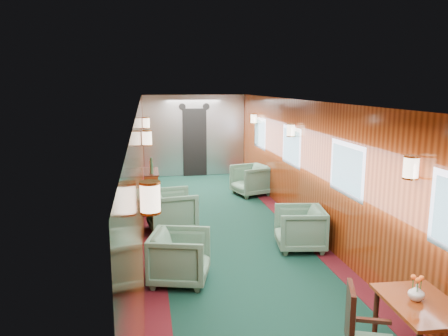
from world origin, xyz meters
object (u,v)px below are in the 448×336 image
Objects in this scene: armchair_left_far at (172,211)px; armchair_right_far at (251,180)px; armchair_left_near at (180,257)px; armchair_right_near at (300,228)px; dining_table at (421,313)px; credenza at (151,190)px; side_chair at (362,335)px.

armchair_right_far is at bearing -49.93° from armchair_left_far.
armchair_left_near reaches higher than armchair_right_near.
dining_table is 3.10m from armchair_left_near.
armchair_left_far is at bearing -57.61° from armchair_right_far.
dining_table is 0.81× the size of credenza.
credenza reaches higher than dining_table.
armchair_right_near is at bearing -17.06° from armchair_right_far.
armchair_right_near reaches higher than dining_table.
side_chair is 1.14× the size of armchair_left_far.
credenza is at bearing 20.37° from armchair_left_near.
armchair_right_far reaches higher than dining_table.
armchair_left_near is (-2.10, 2.27, -0.21)m from dining_table.
armchair_right_near is (-0.06, 3.14, -0.21)m from dining_table.
armchair_left_near is 1.01× the size of armchair_right_near.
side_chair is at bearing -162.37° from dining_table.
side_chair is 3.39m from armchair_right_near.
armchair_left_far reaches higher than armchair_right_near.
armchair_left_far reaches higher than armchair_left_near.
armchair_right_far is at bearing 104.82° from side_chair.
credenza is at bearing -130.22° from armchair_right_near.
armchair_left_far is at bearing 117.86° from dining_table.
credenza is 1.39× the size of armchair_right_far.
armchair_right_far is at bearing 20.40° from credenza.
armchair_left_near is at bearing -41.04° from armchair_right_far.
armchair_left_far is at bearing -76.10° from credenza.
side_chair is 7.01m from armchair_right_far.
credenza reaches higher than armchair_right_near.
side_chair reaches higher than armchair_right_far.
side_chair is 1.23× the size of armchair_left_near.
armchair_left_far is (0.03, 2.18, 0.03)m from armchair_left_near.
armchair_right_far is (0.06, 3.65, 0.02)m from armchair_right_near.
side_chair is 4.83m from armchair_left_far.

